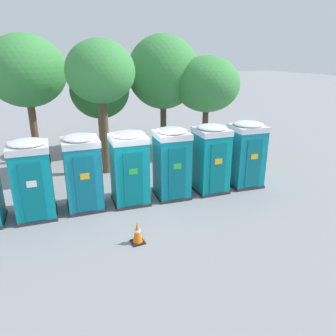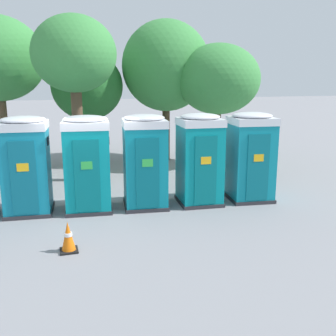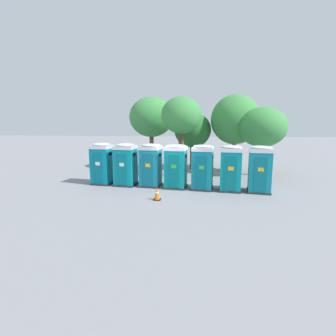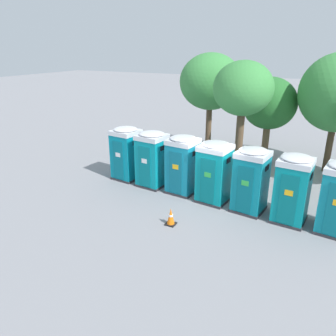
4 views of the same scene
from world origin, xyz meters
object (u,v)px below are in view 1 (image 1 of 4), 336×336
at_px(portapotty_4, 172,163).
at_px(street_tree_0, 100,91).
at_px(portapotty_6, 246,154).
at_px(portapotty_5, 211,158).
at_px(traffic_cone, 137,233).
at_px(portapotty_2, 83,172).
at_px(street_tree_1, 100,73).
at_px(street_tree_4, 163,72).
at_px(street_tree_2, 207,84).
at_px(portapotty_3, 129,168).
at_px(portapotty_1, 33,179).
at_px(street_tree_3, 26,71).

height_order(portapotty_4, street_tree_0, street_tree_0).
bearing_deg(portapotty_6, portapotty_5, 175.87).
xyz_separation_m(portapotty_4, street_tree_0, (-0.74, 6.62, 1.86)).
bearing_deg(traffic_cone, portapotty_4, 46.94).
distance_m(portapotty_2, portapotty_4, 3.07).
bearing_deg(portapotty_2, portapotty_4, -7.74).
xyz_separation_m(portapotty_4, traffic_cone, (-2.22, -2.38, -0.97)).
xyz_separation_m(portapotty_6, street_tree_1, (-4.51, 3.77, 2.91)).
relative_size(portapotty_5, street_tree_0, 0.56).
xyz_separation_m(portapotty_5, street_tree_4, (0.97, 6.24, 2.69)).
height_order(street_tree_2, street_tree_4, street_tree_4).
bearing_deg(street_tree_2, portapotty_6, -103.21).
height_order(portapotty_3, street_tree_2, street_tree_2).
bearing_deg(portapotty_1, street_tree_1, 43.95).
height_order(street_tree_0, street_tree_4, street_tree_4).
relative_size(portapotty_4, traffic_cone, 3.97).
distance_m(portapotty_6, traffic_cone, 5.77).
bearing_deg(street_tree_2, portapotty_4, -132.79).
height_order(portapotty_4, traffic_cone, portapotty_4).
height_order(street_tree_0, traffic_cone, street_tree_0).
height_order(street_tree_3, street_tree_4, street_tree_4).
bearing_deg(portapotty_4, street_tree_2, 47.21).
relative_size(portapotty_1, street_tree_4, 0.43).
distance_m(portapotty_5, street_tree_0, 7.40).
xyz_separation_m(portapotty_1, portapotty_4, (4.58, -0.47, 0.00)).
relative_size(portapotty_6, street_tree_2, 0.53).
relative_size(street_tree_3, traffic_cone, 9.01).
bearing_deg(street_tree_2, traffic_cone, -132.88).
bearing_deg(portapotty_2, street_tree_1, 62.58).
xyz_separation_m(portapotty_1, street_tree_1, (3.14, 3.02, 2.91)).
xyz_separation_m(portapotty_6, street_tree_3, (-7.09, 6.56, 2.89)).
height_order(portapotty_1, portapotty_5, same).
distance_m(portapotty_3, street_tree_3, 7.21).
bearing_deg(portapotty_3, street_tree_3, 112.24).
relative_size(portapotty_3, portapotty_6, 1.00).
xyz_separation_m(portapotty_4, street_tree_4, (2.49, 6.07, 2.69)).
relative_size(portapotty_3, traffic_cone, 3.97).
relative_size(portapotty_1, street_tree_1, 0.46).
bearing_deg(street_tree_4, portapotty_5, -98.81).
height_order(street_tree_0, street_tree_1, street_tree_1).
relative_size(portapotty_1, street_tree_3, 0.44).
height_order(portapotty_6, street_tree_2, street_tree_2).
bearing_deg(street_tree_4, street_tree_2, -42.48).
bearing_deg(portapotty_5, street_tree_3, 130.73).
height_order(portapotty_1, portapotty_3, same).
xyz_separation_m(street_tree_1, traffic_cone, (-0.78, -5.87, -3.88)).
bearing_deg(traffic_cone, street_tree_2, 47.12).
bearing_deg(street_tree_3, street_tree_0, 5.88).
bearing_deg(street_tree_0, street_tree_3, -174.12).
distance_m(street_tree_1, street_tree_4, 4.71).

